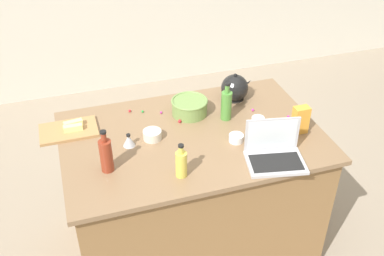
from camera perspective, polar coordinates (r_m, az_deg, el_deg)
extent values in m
plane|color=gray|center=(3.29, 0.00, -13.78)|extent=(12.00, 12.00, 0.00)
cube|color=olive|center=(2.97, 0.00, -8.20)|extent=(1.47, 0.93, 0.87)
cube|color=#846647|center=(2.69, 0.00, -1.14)|extent=(1.53, 0.99, 0.03)
cube|color=#B7B7BC|center=(2.50, 10.41, -4.29)|extent=(0.35, 0.28, 0.02)
cube|color=black|center=(2.49, 10.50, -4.24)|extent=(0.30, 0.20, 0.00)
cube|color=#B7B7BC|center=(2.52, 10.00, -0.74)|extent=(0.30, 0.07, 0.20)
cube|color=silver|center=(2.52, 10.04, -0.81)|extent=(0.27, 0.05, 0.18)
cylinder|color=#72934C|center=(2.85, -0.32, 2.61)|extent=(0.22, 0.22, 0.09)
cylinder|color=black|center=(2.85, -0.32, 2.69)|extent=(0.18, 0.18, 0.08)
torus|color=#72934C|center=(2.82, -0.32, 3.42)|extent=(0.23, 0.23, 0.01)
cylinder|color=#4C8C38|center=(2.79, 4.32, 2.80)|extent=(0.07, 0.07, 0.18)
cylinder|color=#4C8C38|center=(2.73, 4.43, 4.92)|extent=(0.03, 0.03, 0.05)
cylinder|color=black|center=(2.71, 4.46, 5.51)|extent=(0.03, 0.03, 0.01)
cylinder|color=#DBC64C|center=(2.35, -1.36, -4.59)|extent=(0.06, 0.06, 0.15)
cylinder|color=#DBC64C|center=(2.29, -1.39, -2.78)|extent=(0.03, 0.03, 0.04)
cylinder|color=black|center=(2.27, -1.40, -2.25)|extent=(0.03, 0.03, 0.01)
cylinder|color=maroon|center=(2.41, -10.71, -3.46)|extent=(0.07, 0.07, 0.19)
cylinder|color=maroon|center=(2.34, -11.01, -1.15)|extent=(0.03, 0.03, 0.05)
cylinder|color=black|center=(2.32, -11.10, -0.51)|extent=(0.03, 0.03, 0.01)
cylinder|color=black|center=(3.04, 5.30, 3.80)|extent=(0.13, 0.13, 0.01)
sphere|color=black|center=(3.00, 5.37, 5.03)|extent=(0.18, 0.18, 0.18)
cone|color=black|center=(3.03, 6.90, 5.55)|extent=(0.08, 0.03, 0.07)
sphere|color=black|center=(2.96, 5.47, 6.59)|extent=(0.02, 0.02, 0.02)
cube|color=#AD7F4C|center=(2.80, -15.22, -0.29)|extent=(0.34, 0.22, 0.02)
cube|color=#F4E58C|center=(2.77, -14.70, 0.01)|extent=(0.11, 0.04, 0.04)
cube|color=#F4E58C|center=(2.81, -14.68, 0.52)|extent=(0.11, 0.05, 0.04)
cylinder|color=beige|center=(2.65, -5.00, -0.86)|extent=(0.11, 0.11, 0.05)
cylinder|color=white|center=(2.81, 8.23, 1.01)|extent=(0.08, 0.08, 0.04)
cylinder|color=white|center=(2.63, 5.56, -1.26)|extent=(0.09, 0.09, 0.04)
cone|color=#B2B2B7|center=(2.60, -7.93, -1.55)|extent=(0.07, 0.07, 0.07)
cylinder|color=black|center=(2.58, -7.99, -0.89)|extent=(0.02, 0.02, 0.01)
cube|color=gold|center=(2.74, 13.44, 1.01)|extent=(0.09, 0.06, 0.17)
sphere|color=red|center=(2.91, -7.82, 2.15)|extent=(0.02, 0.02, 0.02)
sphere|color=#CC3399|center=(2.92, 7.63, 2.26)|extent=(0.02, 0.02, 0.02)
sphere|color=#CC3399|center=(2.90, 11.98, 1.44)|extent=(0.02, 0.02, 0.02)
sphere|color=red|center=(2.78, -1.56, 0.87)|extent=(0.02, 0.02, 0.02)
sphere|color=green|center=(2.90, -6.22, 2.08)|extent=(0.01, 0.01, 0.01)
sphere|color=#CC3399|center=(2.88, -3.90, 1.96)|extent=(0.01, 0.01, 0.01)
sphere|color=blue|center=(2.88, 1.38, 2.14)|extent=(0.02, 0.02, 0.02)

